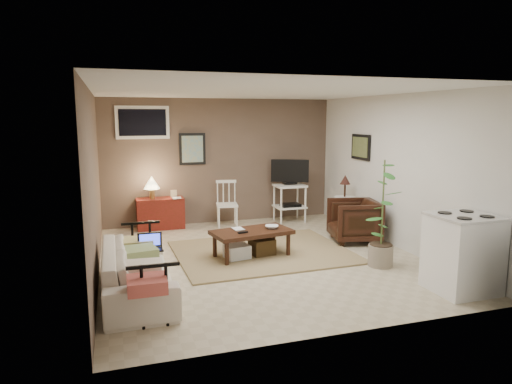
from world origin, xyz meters
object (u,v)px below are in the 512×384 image
object	(u,v)px
armchair	(354,219)
tv_stand	(290,189)
sofa	(137,263)
stove	(463,253)
coffee_table	(251,242)
spindle_chair	(227,205)
red_console	(160,210)
side_table	(345,196)
potted_plant	(383,210)

from	to	relation	value
armchair	tv_stand	bearing A→B (deg)	-152.28
sofa	stove	size ratio (longest dim) A/B	2.07
coffee_table	spindle_chair	size ratio (longest dim) A/B	1.43
red_console	stove	bearing A→B (deg)	-53.71
red_console	spindle_chair	distance (m)	1.25
coffee_table	stove	size ratio (longest dim) A/B	1.31
coffee_table	spindle_chair	world-z (taller)	spindle_chair
coffee_table	stove	bearing A→B (deg)	-45.09
sofa	red_console	world-z (taller)	red_console
side_table	potted_plant	world-z (taller)	potted_plant
tv_stand	side_table	size ratio (longest dim) A/B	1.21
sofa	spindle_chair	distance (m)	3.50
sofa	side_table	distance (m)	4.32
spindle_chair	tv_stand	size ratio (longest dim) A/B	0.70
red_console	side_table	bearing A→B (deg)	-19.02
coffee_table	stove	world-z (taller)	stove
sofa	stove	world-z (taller)	stove
spindle_chair	coffee_table	bearing A→B (deg)	-94.06
tv_stand	red_console	bearing A→B (deg)	175.97
red_console	potted_plant	bearing A→B (deg)	-49.18
tv_stand	armchair	distance (m)	1.78
tv_stand	stove	size ratio (longest dim) A/B	1.32
armchair	stove	size ratio (longest dim) A/B	0.83
red_console	tv_stand	xyz separation A→B (m)	(2.52, -0.18, 0.31)
coffee_table	spindle_chair	distance (m)	2.05
side_table	armchair	xyz separation A→B (m)	(-0.24, -0.77, -0.24)
side_table	tv_stand	bearing A→B (deg)	126.95
sofa	red_console	xyz separation A→B (m)	(0.58, 3.15, -0.04)
armchair	coffee_table	bearing A→B (deg)	-67.58
armchair	red_console	bearing A→B (deg)	-109.76
potted_plant	stove	size ratio (longest dim) A/B	1.61
stove	side_table	bearing A→B (deg)	87.73
side_table	coffee_table	bearing A→B (deg)	-152.57
spindle_chair	potted_plant	xyz separation A→B (m)	(1.45, -2.96, 0.40)
spindle_chair	red_console	bearing A→B (deg)	172.39
potted_plant	stove	xyz separation A→B (m)	(0.40, -1.09, -0.34)
tv_stand	potted_plant	size ratio (longest dim) A/B	0.82
stove	spindle_chair	bearing A→B (deg)	114.59
red_console	spindle_chair	xyz separation A→B (m)	(1.24, -0.17, 0.06)
spindle_chair	armchair	bearing A→B (deg)	-44.60
armchair	side_table	bearing A→B (deg)	175.39
armchair	potted_plant	bearing A→B (deg)	-0.33
spindle_chair	tv_stand	distance (m)	1.30
coffee_table	sofa	distance (m)	1.93
coffee_table	potted_plant	size ratio (longest dim) A/B	0.82
potted_plant	stove	bearing A→B (deg)	-70.02
red_console	armchair	bearing A→B (deg)	-32.25
coffee_table	armchair	world-z (taller)	armchair
sofa	tv_stand	size ratio (longest dim) A/B	1.57
red_console	potted_plant	xyz separation A→B (m)	(2.70, -3.12, 0.46)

